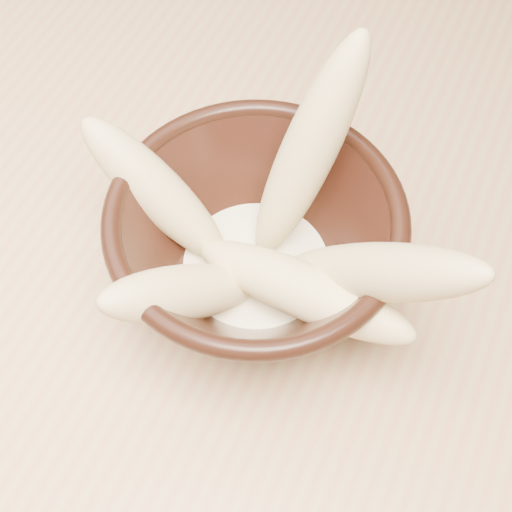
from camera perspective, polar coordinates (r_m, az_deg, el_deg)
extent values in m
plane|color=#AE8152|center=(1.28, -6.40, -9.37)|extent=(4.00, 4.00, 0.00)
cube|color=tan|center=(0.66, -12.64, 14.66)|extent=(1.20, 0.80, 0.04)
cylinder|color=black|center=(0.48, 0.00, -2.59)|extent=(0.08, 0.08, 0.01)
cylinder|color=black|center=(0.47, 0.00, -1.51)|extent=(0.08, 0.08, 0.01)
torus|color=black|center=(0.41, 0.00, 3.09)|extent=(0.18, 0.18, 0.01)
cylinder|color=#FDF3CB|center=(0.46, 0.00, -1.00)|extent=(0.10, 0.10, 0.01)
ellipsoid|color=#DDC982|center=(0.42, 4.19, 8.28)|extent=(0.07, 0.11, 0.15)
ellipsoid|color=#DDC982|center=(0.44, -7.97, 5.13)|extent=(0.12, 0.05, 0.10)
ellipsoid|color=#DDC982|center=(0.39, 9.34, -1.27)|extent=(0.14, 0.06, 0.13)
ellipsoid|color=#DDC982|center=(0.41, 3.63, -2.69)|extent=(0.15, 0.05, 0.06)
ellipsoid|color=#DDC982|center=(0.41, -5.85, -2.95)|extent=(0.09, 0.11, 0.10)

